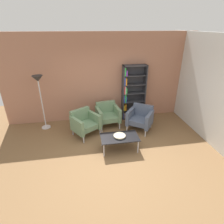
{
  "coord_description": "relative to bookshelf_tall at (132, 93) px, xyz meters",
  "views": [
    {
      "loc": [
        -0.65,
        -3.52,
        3.06
      ],
      "look_at": [
        0.09,
        0.84,
        0.95
      ],
      "focal_mm": 29.27,
      "sensor_mm": 36.0,
      "label": 1
    }
  ],
  "objects": [
    {
      "name": "coffee_table_low",
      "position": [
        -0.8,
        -1.81,
        -0.58
      ],
      "size": [
        1.0,
        0.56,
        0.4
      ],
      "color": "black",
      "rests_on": "ground_plane"
    },
    {
      "name": "bookshelf_tall",
      "position": [
        0.0,
        0.0,
        0.0
      ],
      "size": [
        0.8,
        0.3,
        1.9
      ],
      "color": "#333338",
      "rests_on": "ground_plane"
    },
    {
      "name": "armchair_corner_red",
      "position": [
        -0.92,
        -0.45,
        -0.53
      ],
      "size": [
        0.8,
        0.75,
        0.78
      ],
      "rotation": [
        0.0,
        0.0,
        0.15
      ],
      "color": "slate",
      "rests_on": "ground_plane"
    },
    {
      "name": "decorative_bowl",
      "position": [
        -0.8,
        -1.81,
        -0.51
      ],
      "size": [
        0.32,
        0.32,
        0.05
      ],
      "color": "beige",
      "rests_on": "coffee_table_low"
    },
    {
      "name": "armchair_near_window",
      "position": [
        -1.68,
        -0.89,
        -0.53
      ],
      "size": [
        0.94,
        0.92,
        0.78
      ],
      "rotation": [
        0.0,
        0.0,
        0.57
      ],
      "color": "slate",
      "rests_on": "ground_plane"
    },
    {
      "name": "plaster_right_partition",
      "position": [
        1.83,
        -1.65,
        0.5
      ],
      "size": [
        0.12,
        5.2,
        2.9
      ],
      "primitive_type": "cube",
      "color": "silver",
      "rests_on": "ground_plane"
    },
    {
      "name": "ground_plane",
      "position": [
        -1.03,
        -2.25,
        -0.95
      ],
      "size": [
        8.32,
        8.32,
        0.0
      ],
      "primitive_type": "plane",
      "color": "brown"
    },
    {
      "name": "armchair_by_bookshelf",
      "position": [
        0.07,
        -0.86,
        -0.53
      ],
      "size": [
        0.95,
        0.94,
        0.78
      ],
      "rotation": [
        0.0,
        0.0,
        -0.64
      ],
      "color": "#4C566B",
      "rests_on": "ground_plane"
    },
    {
      "name": "brick_back_panel",
      "position": [
        -1.03,
        0.21,
        0.5
      ],
      "size": [
        6.4,
        0.12,
        2.9
      ],
      "primitive_type": "cube",
      "color": "#A87056",
      "rests_on": "ground_plane"
    },
    {
      "name": "floor_lamp_torchiere",
      "position": [
        -2.95,
        -0.26,
        0.5
      ],
      "size": [
        0.32,
        0.32,
        1.74
      ],
      "color": "silver",
      "rests_on": "ground_plane"
    }
  ]
}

